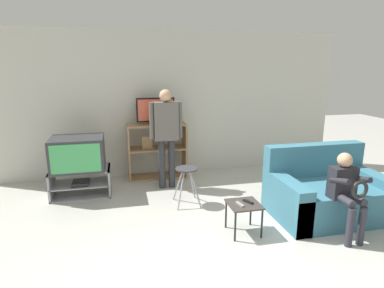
{
  "coord_description": "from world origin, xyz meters",
  "views": [
    {
      "loc": [
        -0.94,
        -2.55,
        1.99
      ],
      "look_at": [
        0.04,
        1.79,
        0.9
      ],
      "focal_mm": 30.0,
      "sensor_mm": 36.0,
      "label": 1
    }
  ],
  "objects_px": {
    "remote_control_black": "(248,202)",
    "couch": "(326,193)",
    "media_shelf": "(157,150)",
    "television_flat": "(156,112)",
    "person_standing_adult": "(166,129)",
    "person_seated_child": "(347,188)",
    "tv_stand": "(81,182)",
    "folding_stool": "(187,175)",
    "television_main": "(78,154)",
    "snack_table": "(244,208)",
    "remote_control_white": "(240,204)"
  },
  "relations": [
    {
      "from": "couch",
      "to": "media_shelf",
      "type": "bearing_deg",
      "value": 135.62
    },
    {
      "from": "person_standing_adult",
      "to": "remote_control_black",
      "type": "bearing_deg",
      "value": -66.32
    },
    {
      "from": "television_flat",
      "to": "remote_control_white",
      "type": "height_order",
      "value": "television_flat"
    },
    {
      "from": "folding_stool",
      "to": "remote_control_white",
      "type": "height_order",
      "value": "folding_stool"
    },
    {
      "from": "television_flat",
      "to": "remote_control_black",
      "type": "bearing_deg",
      "value": -69.15
    },
    {
      "from": "person_standing_adult",
      "to": "person_seated_child",
      "type": "xyz_separation_m",
      "value": [
        1.8,
        -2.04,
        -0.38
      ]
    },
    {
      "from": "snack_table",
      "to": "couch",
      "type": "xyz_separation_m",
      "value": [
        1.27,
        0.23,
        -0.02
      ]
    },
    {
      "from": "television_flat",
      "to": "remote_control_black",
      "type": "distance_m",
      "value": 2.51
    },
    {
      "from": "television_main",
      "to": "snack_table",
      "type": "xyz_separation_m",
      "value": [
        2.05,
        -1.67,
        -0.35
      ]
    },
    {
      "from": "media_shelf",
      "to": "person_standing_adult",
      "type": "height_order",
      "value": "person_standing_adult"
    },
    {
      "from": "media_shelf",
      "to": "television_main",
      "type": "bearing_deg",
      "value": -156.16
    },
    {
      "from": "television_main",
      "to": "tv_stand",
      "type": "bearing_deg",
      "value": 7.46
    },
    {
      "from": "television_main",
      "to": "couch",
      "type": "relative_size",
      "value": 0.53
    },
    {
      "from": "television_main",
      "to": "remote_control_white",
      "type": "height_order",
      "value": "television_main"
    },
    {
      "from": "media_shelf",
      "to": "snack_table",
      "type": "xyz_separation_m",
      "value": [
        0.78,
        -2.23,
        -0.18
      ]
    },
    {
      "from": "tv_stand",
      "to": "person_standing_adult",
      "type": "height_order",
      "value": "person_standing_adult"
    },
    {
      "from": "couch",
      "to": "remote_control_black",
      "type": "bearing_deg",
      "value": -170.44
    },
    {
      "from": "media_shelf",
      "to": "couch",
      "type": "distance_m",
      "value": 2.87
    },
    {
      "from": "person_standing_adult",
      "to": "folding_stool",
      "type": "bearing_deg",
      "value": -75.88
    },
    {
      "from": "tv_stand",
      "to": "folding_stool",
      "type": "height_order",
      "value": "folding_stool"
    },
    {
      "from": "remote_control_black",
      "to": "couch",
      "type": "distance_m",
      "value": 1.23
    },
    {
      "from": "media_shelf",
      "to": "remote_control_white",
      "type": "height_order",
      "value": "media_shelf"
    },
    {
      "from": "tv_stand",
      "to": "remote_control_black",
      "type": "distance_m",
      "value": 2.68
    },
    {
      "from": "television_flat",
      "to": "snack_table",
      "type": "relative_size",
      "value": 1.74
    },
    {
      "from": "tv_stand",
      "to": "snack_table",
      "type": "bearing_deg",
      "value": -39.23
    },
    {
      "from": "media_shelf",
      "to": "remote_control_black",
      "type": "height_order",
      "value": "media_shelf"
    },
    {
      "from": "television_flat",
      "to": "remote_control_black",
      "type": "relative_size",
      "value": 4.62
    },
    {
      "from": "tv_stand",
      "to": "media_shelf",
      "type": "distance_m",
      "value": 1.42
    },
    {
      "from": "folding_stool",
      "to": "snack_table",
      "type": "distance_m",
      "value": 1.11
    },
    {
      "from": "tv_stand",
      "to": "television_main",
      "type": "distance_m",
      "value": 0.47
    },
    {
      "from": "television_main",
      "to": "media_shelf",
      "type": "distance_m",
      "value": 1.41
    },
    {
      "from": "television_flat",
      "to": "person_seated_child",
      "type": "height_order",
      "value": "television_flat"
    },
    {
      "from": "tv_stand",
      "to": "folding_stool",
      "type": "distance_m",
      "value": 1.71
    },
    {
      "from": "television_flat",
      "to": "remote_control_black",
      "type": "xyz_separation_m",
      "value": [
        0.84,
        -2.21,
        -0.82
      ]
    },
    {
      "from": "snack_table",
      "to": "folding_stool",
      "type": "bearing_deg",
      "value": 116.81
    },
    {
      "from": "television_flat",
      "to": "couch",
      "type": "xyz_separation_m",
      "value": [
        2.06,
        -2.01,
        -0.91
      ]
    },
    {
      "from": "remote_control_white",
      "to": "person_standing_adult",
      "type": "height_order",
      "value": "person_standing_adult"
    },
    {
      "from": "tv_stand",
      "to": "remote_control_black",
      "type": "bearing_deg",
      "value": -38.05
    },
    {
      "from": "media_shelf",
      "to": "television_flat",
      "type": "xyz_separation_m",
      "value": [
        -0.01,
        0.0,
        0.7
      ]
    },
    {
      "from": "couch",
      "to": "television_main",
      "type": "bearing_deg",
      "value": 156.6
    },
    {
      "from": "snack_table",
      "to": "remote_control_white",
      "type": "bearing_deg",
      "value": -157.19
    },
    {
      "from": "snack_table",
      "to": "couch",
      "type": "height_order",
      "value": "couch"
    },
    {
      "from": "person_standing_adult",
      "to": "television_flat",
      "type": "bearing_deg",
      "value": 101.11
    },
    {
      "from": "snack_table",
      "to": "couch",
      "type": "relative_size",
      "value": 0.26
    },
    {
      "from": "television_main",
      "to": "person_seated_child",
      "type": "xyz_separation_m",
      "value": [
        3.18,
        -2.0,
        -0.07
      ]
    },
    {
      "from": "folding_stool",
      "to": "person_seated_child",
      "type": "relative_size",
      "value": 0.55
    },
    {
      "from": "television_flat",
      "to": "person_seated_child",
      "type": "bearing_deg",
      "value": -53.43
    },
    {
      "from": "media_shelf",
      "to": "person_standing_adult",
      "type": "distance_m",
      "value": 0.72
    },
    {
      "from": "television_main",
      "to": "folding_stool",
      "type": "height_order",
      "value": "television_main"
    },
    {
      "from": "remote_control_black",
      "to": "remote_control_white",
      "type": "xyz_separation_m",
      "value": [
        -0.12,
        -0.05,
        0.0
      ]
    }
  ]
}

